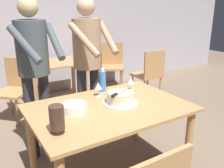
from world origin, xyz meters
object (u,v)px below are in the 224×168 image
object	(u,v)px
plate_stack	(74,107)
background_table	(56,72)
wine_glass_far	(131,81)
background_chair_0	(149,73)
water_bottle	(103,81)
background_chair_1	(15,87)
hurricane_lamp	(57,119)
person_standing_beside	(34,62)
cake_knife	(117,94)
background_chair_2	(112,64)
person_cutting_cake	(88,57)
wine_glass_near	(98,86)
main_dining_table	(109,117)
cake_on_platter	(120,98)

from	to	relation	value
plate_stack	background_table	size ratio (longest dim) A/B	0.22
wine_glass_far	background_chair_0	xyz separation A→B (m)	(1.27, 1.17, -0.36)
water_bottle	background_chair_1	world-z (taller)	water_bottle
background_chair_0	background_chair_1	xyz separation A→B (m)	(-2.19, 0.43, 0.00)
hurricane_lamp	person_standing_beside	size ratio (longest dim) A/B	0.12
person_standing_beside	background_table	world-z (taller)	person_standing_beside
cake_knife	background_chair_2	size ratio (longest dim) A/B	0.28
background_chair_0	hurricane_lamp	bearing A→B (deg)	-143.93
wine_glass_far	background_chair_2	distance (m)	2.40
wine_glass_far	hurricane_lamp	world-z (taller)	hurricane_lamp
hurricane_lamp	person_cutting_cake	xyz separation A→B (m)	(0.71, 0.92, 0.22)
background_chair_0	wine_glass_near	bearing A→B (deg)	-145.29
wine_glass_far	person_cutting_cake	size ratio (longest dim) A/B	0.08
background_table	background_chair_0	world-z (taller)	background_chair_0
main_dining_table	plate_stack	xyz separation A→B (m)	(-0.31, 0.07, 0.14)
plate_stack	hurricane_lamp	distance (m)	0.39
person_cutting_cake	person_standing_beside	xyz separation A→B (m)	(-0.60, 0.03, 0.00)
background_chair_1	person_cutting_cake	bearing A→B (deg)	-61.47
main_dining_table	water_bottle	world-z (taller)	water_bottle
wine_glass_near	background_chair_0	distance (m)	2.05
background_chair_0	background_chair_1	distance (m)	2.23
cake_on_platter	cake_knife	xyz separation A→B (m)	(-0.06, -0.03, 0.06)
hurricane_lamp	person_standing_beside	xyz separation A→B (m)	(0.11, 0.95, 0.22)
main_dining_table	background_chair_0	distance (m)	2.23
background_table	plate_stack	bearing A→B (deg)	-104.52
cake_on_platter	wine_glass_near	xyz separation A→B (m)	(-0.08, 0.28, 0.05)
wine_glass_far	person_standing_beside	world-z (taller)	person_standing_beside
background_table	background_chair_2	world-z (taller)	background_chair_2
cake_knife	person_standing_beside	bearing A→B (deg)	124.86
wine_glass_near	background_chair_2	size ratio (longest dim) A/B	0.16
cake_on_platter	person_standing_beside	size ratio (longest dim) A/B	0.20
plate_stack	person_standing_beside	bearing A→B (deg)	102.68
cake_on_platter	background_chair_2	size ratio (longest dim) A/B	0.38
wine_glass_near	background_chair_0	bearing A→B (deg)	34.71
background_table	background_chair_0	xyz separation A→B (m)	(1.50, -0.63, -0.09)
main_dining_table	wine_glass_far	size ratio (longest dim) A/B	9.90
person_cutting_cake	background_table	bearing A→B (deg)	87.33
background_table	background_chair_2	distance (m)	1.35
person_standing_beside	background_chair_1	world-z (taller)	person_standing_beside
person_cutting_cake	background_chair_1	bearing A→B (deg)	118.53
background_chair_2	hurricane_lamp	bearing A→B (deg)	-128.73
cake_on_platter	background_chair_1	bearing A→B (deg)	108.52
background_chair_1	main_dining_table	bearing A→B (deg)	-75.18
cake_on_platter	person_standing_beside	bearing A→B (deg)	129.23
water_bottle	background_chair_2	size ratio (longest dim) A/B	0.28
main_dining_table	person_standing_beside	world-z (taller)	person_standing_beside
cake_on_platter	background_chair_0	size ratio (longest dim) A/B	0.38
wine_glass_far	background_table	distance (m)	1.83
person_cutting_cake	background_table	xyz separation A→B (m)	(0.06, 1.36, -0.50)
hurricane_lamp	cake_knife	bearing A→B (deg)	16.95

